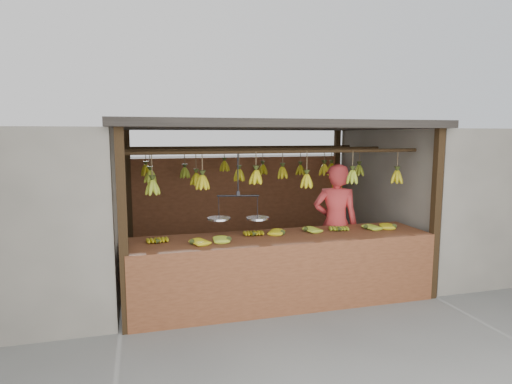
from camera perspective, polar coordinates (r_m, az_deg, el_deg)
name	(u,v)px	position (r m, az deg, el deg)	size (l,w,h in m)	color
ground	(261,276)	(6.91, 0.67, -11.08)	(80.00, 80.00, 0.00)	#5B5B57
stall	(256,150)	(6.86, -0.06, 5.59)	(4.30, 3.30, 2.40)	black
neighbor_left	(1,215)	(6.63, -30.84, -2.70)	(3.00, 3.00, 2.30)	slate
neighbor_right	(456,195)	(8.36, 25.14, -0.42)	(3.00, 3.00, 2.30)	slate
counter	(286,252)	(5.56, 4.05, -7.96)	(3.95, 0.90, 0.96)	brown
hanging_bananas	(261,174)	(6.56, 0.66, 2.42)	(3.59, 2.22, 0.39)	#92A523
balance_scale	(238,215)	(5.52, -2.39, -3.12)	(0.78, 0.40, 0.87)	black
vendor	(335,224)	(6.47, 10.55, -4.23)	(0.66, 0.43, 1.80)	#BF3333
bag_bundles	(337,196)	(8.59, 10.70, -0.52)	(0.08, 0.26, 1.26)	red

